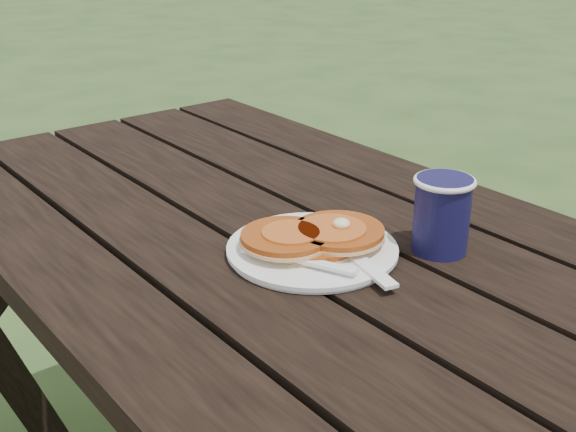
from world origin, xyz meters
TOP-DOWN VIEW (x-y plane):
  - plate at (-0.02, 0.12)m, footprint 0.28×0.28m
  - pancake_stack at (-0.02, 0.12)m, footprint 0.19×0.15m
  - knife at (0.00, 0.06)m, footprint 0.06×0.18m
  - fork at (-0.05, 0.07)m, footprint 0.09×0.16m
  - coffee_cup at (0.13, 0.02)m, footprint 0.08×0.08m

SIDE VIEW (x-z plane):
  - plate at x=-0.02m, z-range 0.75..0.76m
  - knife at x=0.00m, z-range 0.76..0.76m
  - fork at x=-0.05m, z-range 0.77..0.77m
  - pancake_stack at x=-0.02m, z-range 0.76..0.79m
  - coffee_cup at x=0.13m, z-range 0.76..0.86m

